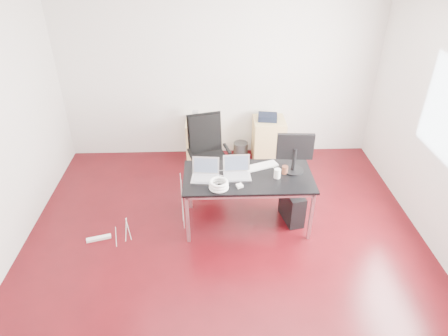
{
  "coord_description": "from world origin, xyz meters",
  "views": [
    {
      "loc": [
        -0.15,
        -3.57,
        3.4
      ],
      "look_at": [
        0.0,
        0.55,
        0.85
      ],
      "focal_mm": 32.0,
      "sensor_mm": 36.0,
      "label": 1
    }
  ],
  "objects_px": {
    "desk": "(248,179)",
    "office_chair": "(208,150)",
    "filing_cabinet_right": "(268,139)",
    "pc_tower": "(292,206)",
    "filing_cabinet_left": "(202,140)"
  },
  "relations": [
    {
      "from": "desk",
      "to": "office_chair",
      "type": "bearing_deg",
      "value": 118.96
    },
    {
      "from": "filing_cabinet_right",
      "to": "pc_tower",
      "type": "bearing_deg",
      "value": -86.3
    },
    {
      "from": "desk",
      "to": "filing_cabinet_right",
      "type": "height_order",
      "value": "desk"
    },
    {
      "from": "office_chair",
      "to": "filing_cabinet_right",
      "type": "xyz_separation_m",
      "value": [
        1.0,
        0.77,
        -0.26
      ]
    },
    {
      "from": "office_chair",
      "to": "desk",
      "type": "bearing_deg",
      "value": -75.81
    },
    {
      "from": "office_chair",
      "to": "pc_tower",
      "type": "xyz_separation_m",
      "value": [
        1.1,
        -0.87,
        -0.39
      ]
    },
    {
      "from": "office_chair",
      "to": "filing_cabinet_right",
      "type": "relative_size",
      "value": 1.54
    },
    {
      "from": "filing_cabinet_left",
      "to": "pc_tower",
      "type": "xyz_separation_m",
      "value": [
        1.2,
        -1.64,
        -0.13
      ]
    },
    {
      "from": "filing_cabinet_right",
      "to": "office_chair",
      "type": "bearing_deg",
      "value": -142.27
    },
    {
      "from": "office_chair",
      "to": "filing_cabinet_left",
      "type": "height_order",
      "value": "office_chair"
    },
    {
      "from": "filing_cabinet_right",
      "to": "pc_tower",
      "type": "distance_m",
      "value": 1.65
    },
    {
      "from": "office_chair",
      "to": "filing_cabinet_right",
      "type": "height_order",
      "value": "office_chair"
    },
    {
      "from": "desk",
      "to": "pc_tower",
      "type": "bearing_deg",
      "value": 3.97
    },
    {
      "from": "filing_cabinet_left",
      "to": "pc_tower",
      "type": "relative_size",
      "value": 1.56
    },
    {
      "from": "desk",
      "to": "pc_tower",
      "type": "height_order",
      "value": "desk"
    }
  ]
}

